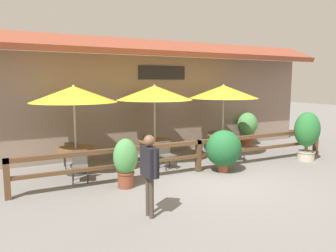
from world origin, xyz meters
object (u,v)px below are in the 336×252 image
Objects in this scene: patio_umbrella_far at (224,92)px; potted_plant_entrance_palm at (247,126)px; potted_plant_broad_leaf at (307,133)px; chair_near_streetside at (80,164)px; dining_table_near at (76,153)px; patio_umbrella_middle at (155,93)px; chair_far_wallside at (210,140)px; patio_umbrella_near at (74,94)px; potted_plant_small_flowering at (224,149)px; chair_middle_wallside at (148,145)px; dining_table_middle at (155,145)px; chair_far_streetside at (235,147)px; pedestrian at (149,165)px; potted_plant_tall_tropical at (126,161)px; chair_near_wallside at (71,153)px; dining_table_far at (222,139)px; chair_middle_streetside at (167,154)px.

potted_plant_entrance_palm is at bearing 27.35° from patio_umbrella_far.
chair_near_streetside is at bearing 171.26° from potted_plant_broad_leaf.
dining_table_near is 3.08m from patio_umbrella_middle.
potted_plant_entrance_palm is at bearing 26.87° from chair_near_streetside.
patio_umbrella_far is at bearing 85.45° from chair_far_wallside.
potted_plant_small_flowering is (3.92, -1.82, -1.61)m from patio_umbrella_near.
chair_middle_wallside is (0.07, 0.74, -1.86)m from patio_umbrella_middle.
patio_umbrella_middle is 3.10× the size of chair_far_wallside.
patio_umbrella_far reaches higher than potted_plant_entrance_palm.
dining_table_middle is 1.30× the size of chair_far_streetside.
chair_far_wallside is at bearing -47.24° from pedestrian.
potted_plant_tall_tropical is (0.91, -1.07, 0.23)m from chair_near_streetside.
patio_umbrella_near is at bearing 165.38° from potted_plant_broad_leaf.
patio_umbrella_middle is (2.57, 0.09, 1.69)m from dining_table_near.
chair_far_streetside is at bearing 167.89° from chair_near_wallside.
potted_plant_tall_tropical reaches higher than dining_table_middle.
dining_table_middle is (2.57, 0.09, -1.69)m from patio_umbrella_near.
potted_plant_entrance_palm is 8.28m from pedestrian.
chair_far_streetside is at bearing -8.33° from patio_umbrella_near.
dining_table_far is at bearing 54.04° from potted_plant_small_flowering.
patio_umbrella_middle reaches higher than potted_plant_tall_tropical.
patio_umbrella_middle is 1.69m from dining_table_middle.
chair_near_wallside is at bearing 146.03° from chair_middle_streetside.
potted_plant_broad_leaf is at bearing 164.20° from chair_near_wallside.
pedestrian reaches higher than dining_table_far.
potted_plant_small_flowering is (1.29, -1.17, 0.24)m from chair_middle_streetside.
dining_table_near is 1.30× the size of chair_far_wallside.
potted_plant_broad_leaf reaches higher than dining_table_middle.
chair_middle_wallside is 1.00× the size of chair_far_streetside.
potted_plant_broad_leaf is at bearing 4.12° from chair_near_streetside.
patio_umbrella_middle reaches higher than potted_plant_entrance_palm.
chair_near_wallside is 0.66× the size of potted_plant_small_flowering.
patio_umbrella_far is 2.80m from potted_plant_entrance_palm.
chair_far_wallside is 0.51× the size of pedestrian.
dining_table_middle is 5.19m from potted_plant_broad_leaf.
chair_middle_streetside is 1.49m from chair_middle_wallside.
patio_umbrella_middle reaches higher than chair_near_streetside.
chair_middle_streetside and chair_far_streetside have the same top height.
potted_plant_broad_leaf is (4.70, -2.75, 0.50)m from chair_middle_wallside.
dining_table_middle is 0.78× the size of potted_plant_entrance_palm.
potted_plant_entrance_palm is at bearing 27.35° from dining_table_far.
chair_near_wallside is 5.21m from chair_far_wallside.
chair_near_wallside is at bearing 171.35° from dining_table_far.
potted_plant_broad_leaf reaches higher than chair_near_wallside.
potted_plant_small_flowering is at bearing -135.01° from chair_far_streetside.
pedestrian reaches higher than chair_far_streetside.
patio_umbrella_near is at bearing 28.31° from chair_middle_wallside.
chair_near_wallside is 0.32× the size of patio_umbrella_middle.
chair_middle_wallside is at bearing 17.58° from dining_table_near.
patio_umbrella_near is at bearing -171.72° from potted_plant_entrance_palm.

